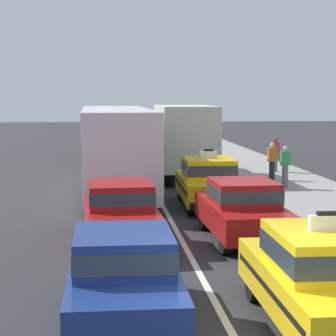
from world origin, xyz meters
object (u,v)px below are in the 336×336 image
sedan_right_second (243,208)px  taxi_right_nearest (323,277)px  pedestrian_far_corner (275,155)px  taxi_right_fifth (170,146)px  pedestrian_by_storefront (272,161)px  taxi_right_third (208,181)px  sedan_left_second (120,211)px  bus_left_third (116,145)px  taxi_left_fourth (110,149)px  pedestrian_trailing (285,167)px  box_truck_right_fourth (183,139)px  sedan_left_nearest (123,275)px

sedan_right_second → taxi_right_nearest: bearing=-90.9°
taxi_right_nearest → pedestrian_far_corner: (4.57, 19.73, 0.08)m
taxi_right_fifth → pedestrian_by_storefront: taxi_right_fifth is taller
sedan_right_second → taxi_right_third: bearing=90.9°
pedestrian_by_storefront → taxi_right_nearest: bearing=-102.2°
pedestrian_by_storefront → pedestrian_far_corner: (0.88, 2.74, 0.02)m
sedan_right_second → pedestrian_by_storefront: size_ratio=2.78×
sedan_left_second → bus_left_third: bearing=89.5°
taxi_right_fifth → pedestrian_by_storefront: (3.40, -9.36, 0.06)m
taxi_right_fifth → bus_left_third: bearing=-106.4°
taxi_left_fourth → sedan_right_second: 18.57m
sedan_right_second → pedestrian_by_storefront: pedestrian_by_storefront is taller
taxi_right_third → pedestrian_trailing: size_ratio=2.83×
box_truck_right_fourth → sedan_left_second: bearing=-104.1°
pedestrian_by_storefront → sedan_right_second: bearing=-108.7°
sedan_left_second → taxi_right_nearest: (3.05, -6.39, 0.03)m
sedan_left_nearest → taxi_left_fourth: (0.07, 24.16, 0.03)m
taxi_right_fifth → sedan_left_nearest: bearing=-97.6°
taxi_right_third → taxi_right_fifth: size_ratio=1.00×
sedan_left_second → pedestrian_trailing: pedestrian_trailing is taller
bus_left_third → pedestrian_far_corner: bus_left_third is taller
box_truck_right_fourth → pedestrian_trailing: box_truck_right_fourth is taller
taxi_right_third → taxi_left_fourth: bearing=103.2°
sedan_left_nearest → bus_left_third: bus_left_third is taller
sedan_left_second → sedan_right_second: bearing=0.4°
box_truck_right_fourth → pedestrian_by_storefront: box_truck_right_fourth is taller
taxi_right_fifth → pedestrian_trailing: (3.28, -11.78, 0.10)m
taxi_left_fourth → box_truck_right_fourth: size_ratio=0.66×
pedestrian_by_storefront → pedestrian_far_corner: pedestrian_far_corner is taller
bus_left_third → taxi_right_third: bus_left_third is taller
sedan_left_second → taxi_right_third: (3.07, 5.05, 0.03)m
taxi_right_nearest → sedan_right_second: bearing=89.1°
taxi_left_fourth → taxi_right_nearest: same height
taxi_right_nearest → taxi_right_fifth: (0.28, 26.35, 0.00)m
taxi_right_third → pedestrian_by_storefront: (3.67, 5.56, 0.06)m
pedestrian_by_storefront → taxi_right_fifth: bearing=110.0°
pedestrian_trailing → taxi_right_nearest: bearing=-103.7°
taxi_right_third → taxi_right_fifth: 14.92m
taxi_right_nearest → pedestrian_trailing: 15.01m
sedan_left_nearest → sedan_right_second: (3.25, 5.86, 0.00)m
taxi_right_third → pedestrian_far_corner: size_ratio=2.85×
taxi_right_nearest → sedan_left_nearest: bearing=170.1°
taxi_right_third → box_truck_right_fourth: box_truck_right_fourth is taller
sedan_left_second → taxi_right_third: bearing=58.7°
pedestrian_far_corner → taxi_left_fourth: bearing=147.0°
taxi_right_third → box_truck_right_fourth: bearing=89.3°
taxi_left_fourth → sedan_right_second: size_ratio=1.06×
sedan_left_nearest → taxi_left_fourth: 24.16m
pedestrian_by_storefront → sedan_left_second: bearing=-122.4°
taxi_right_nearest → bus_left_third: bearing=101.0°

